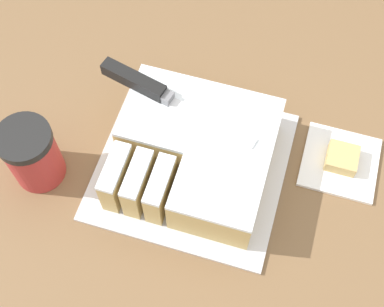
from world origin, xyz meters
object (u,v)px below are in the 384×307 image
object	(u,v)px
coffee_cup	(32,154)
brownie	(342,158)
cake_board	(192,166)
cake	(196,152)
knife	(145,86)

from	to	relation	value
coffee_cup	brownie	distance (m)	0.49
cake_board	coffee_cup	xyz separation A→B (m)	(-0.23, -0.08, 0.06)
cake	coffee_cup	xyz separation A→B (m)	(-0.24, -0.08, 0.01)
cake_board	brownie	size ratio (longest dim) A/B	6.05
cake_board	cake	xyz separation A→B (m)	(0.00, 0.00, 0.04)
knife	brownie	world-z (taller)	knife
cake_board	knife	bearing A→B (deg)	144.71
knife	coffee_cup	size ratio (longest dim) A/B	2.33
knife	cake_board	bearing A→B (deg)	-21.15
knife	coffee_cup	distance (m)	0.21
coffee_cup	brownie	world-z (taller)	coffee_cup
cake_board	knife	world-z (taller)	knife
cake	brownie	bearing A→B (deg)	17.63
knife	brownie	distance (m)	0.34
cake	knife	xyz separation A→B (m)	(-0.10, 0.06, 0.05)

